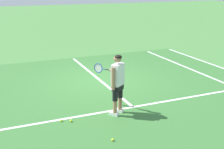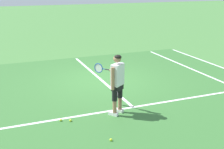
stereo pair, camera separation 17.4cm
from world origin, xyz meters
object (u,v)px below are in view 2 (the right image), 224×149
at_px(tennis_player, 117,80).
at_px(tennis_ball_near_feet, 70,120).
at_px(tennis_ball_mid_court, 111,140).
at_px(tennis_ball_by_baseline, 61,120).

height_order(tennis_player, tennis_ball_near_feet, tennis_player).
relative_size(tennis_player, tennis_ball_mid_court, 25.95).
bearing_deg(tennis_ball_mid_court, tennis_ball_near_feet, 114.85).
distance_m(tennis_player, tennis_ball_mid_court, 1.82).
xyz_separation_m(tennis_player, tennis_ball_mid_court, (-0.71, -1.38, -0.96)).
bearing_deg(tennis_ball_near_feet, tennis_player, 0.85).
height_order(tennis_player, tennis_ball_mid_court, tennis_player).
relative_size(tennis_ball_by_baseline, tennis_ball_mid_court, 1.00).
relative_size(tennis_player, tennis_ball_near_feet, 25.95).
distance_m(tennis_player, tennis_ball_by_baseline, 1.85).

